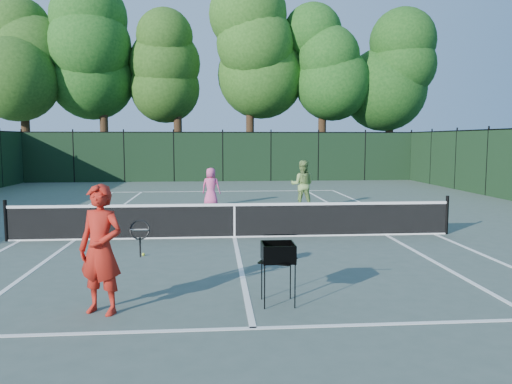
{
  "coord_description": "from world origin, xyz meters",
  "views": [
    {
      "loc": [
        -0.51,
        -12.97,
        2.57
      ],
      "look_at": [
        0.65,
        1.0,
        1.1
      ],
      "focal_mm": 35.0,
      "sensor_mm": 36.0,
      "label": 1
    }
  ],
  "objects": [
    {
      "name": "tree_3",
      "position": [
        2.0,
        22.3,
        9.01
      ],
      "size": [
        7.0,
        7.0,
        14.45
      ],
      "color": "black",
      "rests_on": "ground"
    },
    {
      "name": "service_line_near",
      "position": [
        0.0,
        -6.4,
        0.0
      ],
      "size": [
        8.23,
        0.1,
        0.01
      ],
      "primitive_type": "cube",
      "color": "white",
      "rests_on": "ground"
    },
    {
      "name": "center_service_line",
      "position": [
        0.0,
        0.0,
        0.0
      ],
      "size": [
        0.1,
        12.8,
        0.01
      ],
      "primitive_type": "cube",
      "color": "white",
      "rests_on": "ground"
    },
    {
      "name": "ball_hopper",
      "position": [
        0.47,
        -5.4,
        0.81
      ],
      "size": [
        0.67,
        0.67,
        0.97
      ],
      "rotation": [
        0.0,
        0.0,
        -0.41
      ],
      "color": "black",
      "rests_on": "ground"
    },
    {
      "name": "tree_1",
      "position": [
        -8.0,
        22.0,
        8.69
      ],
      "size": [
        6.8,
        6.8,
        13.98
      ],
      "color": "black",
      "rests_on": "ground"
    },
    {
      "name": "baseline_far",
      "position": [
        0.0,
        11.88,
        0.0
      ],
      "size": [
        10.97,
        0.1,
        0.01
      ],
      "primitive_type": "cube",
      "color": "white",
      "rests_on": "ground"
    },
    {
      "name": "tree_5",
      "position": [
        12.0,
        22.1,
        7.71
      ],
      "size": [
        5.8,
        5.8,
        12.23
      ],
      "color": "black",
      "rests_on": "ground"
    },
    {
      "name": "ground",
      "position": [
        0.0,
        0.0,
        0.0
      ],
      "size": [
        90.0,
        90.0,
        0.0
      ],
      "primitive_type": "plane",
      "color": "#45544B",
      "rests_on": "ground"
    },
    {
      "name": "fence_far",
      "position": [
        0.0,
        18.0,
        1.5
      ],
      "size": [
        24.0,
        0.05,
        3.0
      ],
      "primitive_type": "cube",
      "color": "black",
      "rests_on": "ground"
    },
    {
      "name": "sideline_doubles_left",
      "position": [
        -5.49,
        0.0,
        0.0
      ],
      "size": [
        0.1,
        23.77,
        0.01
      ],
      "primitive_type": "cube",
      "color": "white",
      "rests_on": "ground"
    },
    {
      "name": "tree_2",
      "position": [
        -3.0,
        21.8,
        7.73
      ],
      "size": [
        6.0,
        6.0,
        12.4
      ],
      "color": "black",
      "rests_on": "ground"
    },
    {
      "name": "player_green",
      "position": [
        2.75,
        5.31,
        0.9
      ],
      "size": [
        1.0,
        0.85,
        1.81
      ],
      "rotation": [
        0.0,
        0.0,
        2.93
      ],
      "color": "#7AA251",
      "rests_on": "ground"
    },
    {
      "name": "service_line_far",
      "position": [
        0.0,
        6.4,
        0.0
      ],
      "size": [
        8.23,
        0.1,
        0.01
      ],
      "primitive_type": "cube",
      "color": "white",
      "rests_on": "ground"
    },
    {
      "name": "coach",
      "position": [
        -2.19,
        -5.59,
        0.97
      ],
      "size": [
        1.11,
        0.69,
        1.93
      ],
      "rotation": [
        0.0,
        0.0,
        -0.39
      ],
      "color": "#AF1E14",
      "rests_on": "ground"
    },
    {
      "name": "sideline_doubles_right",
      "position": [
        5.49,
        0.0,
        0.0
      ],
      "size": [
        0.1,
        23.77,
        0.01
      ],
      "primitive_type": "cube",
      "color": "white",
      "rests_on": "ground"
    },
    {
      "name": "sideline_singles_right",
      "position": [
        4.12,
        0.0,
        0.0
      ],
      "size": [
        0.1,
        23.77,
        0.01
      ],
      "primitive_type": "cube",
      "color": "white",
      "rests_on": "ground"
    },
    {
      "name": "player_pink",
      "position": [
        -0.65,
        6.44,
        0.75
      ],
      "size": [
        0.83,
        0.65,
        1.49
      ],
      "rotation": [
        0.0,
        0.0,
        2.87
      ],
      "color": "#D84C89",
      "rests_on": "ground"
    },
    {
      "name": "sideline_singles_left",
      "position": [
        -4.12,
        0.0,
        0.0
      ],
      "size": [
        0.1,
        23.77,
        0.01
      ],
      "primitive_type": "cube",
      "color": "white",
      "rests_on": "ground"
    },
    {
      "name": "loose_ball_midcourt",
      "position": [
        -2.11,
        -1.92,
        0.03
      ],
      "size": [
        0.07,
        0.07,
        0.07
      ],
      "primitive_type": "sphere",
      "color": "#BDD42B",
      "rests_on": "ground"
    },
    {
      "name": "tree_0",
      "position": [
        -13.0,
        21.5,
        8.16
      ],
      "size": [
        6.4,
        6.4,
        13.14
      ],
      "color": "black",
      "rests_on": "ground"
    },
    {
      "name": "tree_4",
      "position": [
        7.0,
        21.6,
        8.14
      ],
      "size": [
        6.2,
        6.2,
        12.97
      ],
      "color": "black",
      "rests_on": "ground"
    },
    {
      "name": "tennis_net",
      "position": [
        0.0,
        0.0,
        0.48
      ],
      "size": [
        11.69,
        0.09,
        1.06
      ],
      "color": "black",
      "rests_on": "ground"
    }
  ]
}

